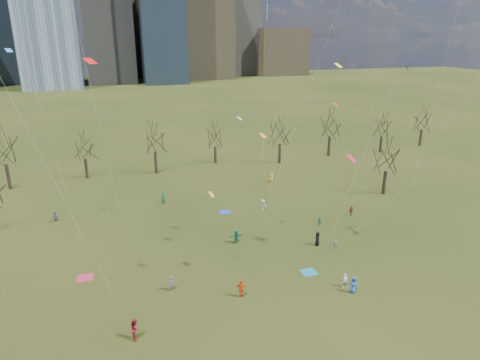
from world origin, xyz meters
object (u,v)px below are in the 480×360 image
object	(u,v)px
blanket_teal	(309,272)
person_4	(242,289)
person_2	(135,329)
blanket_crimson	(85,278)
blanket_navy	(225,212)
person_0	(354,285)
person_1	(345,280)

from	to	relation	value
blanket_teal	person_4	distance (m)	8.55
blanket_teal	person_2	distance (m)	19.17
person_4	blanket_crimson	bearing A→B (deg)	-11.34
blanket_navy	person_0	world-z (taller)	person_0
blanket_navy	person_4	xyz separation A→B (m)	(-4.28, -20.60, 0.91)
blanket_crimson	person_0	xyz separation A→B (m)	(25.14, -10.99, 0.86)
person_2	person_1	bearing A→B (deg)	-85.28
blanket_navy	person_2	bearing A→B (deg)	-121.73
blanket_navy	person_4	bearing A→B (deg)	-101.75
blanket_navy	person_1	size ratio (longest dim) A/B	1.08
blanket_teal	person_0	xyz separation A→B (m)	(2.40, -4.75, 0.86)
person_0	blanket_navy	bearing A→B (deg)	122.77
person_2	person_4	bearing A→B (deg)	-73.12
blanket_navy	person_0	distance (m)	24.17
person_2	person_4	distance (m)	10.66
blanket_teal	person_0	bearing A→B (deg)	-63.15
blanket_navy	person_0	bearing A→B (deg)	-74.71
blanket_teal	person_4	world-z (taller)	person_4
person_1	person_2	world-z (taller)	person_2
blanket_teal	person_0	size ratio (longest dim) A/B	0.91
blanket_crimson	person_4	world-z (taller)	person_4
person_1	person_2	size ratio (longest dim) A/B	0.78
blanket_teal	blanket_crimson	distance (m)	23.57
blanket_navy	person_4	distance (m)	21.06
person_0	person_1	bearing A→B (deg)	119.63
person_0	person_2	distance (m)	20.90
person_1	person_4	world-z (taller)	person_4
blanket_teal	person_1	distance (m)	4.28
blanket_navy	blanket_teal	bearing A→B (deg)	-77.94
blanket_navy	person_0	size ratio (longest dim) A/B	0.91
blanket_teal	person_2	size ratio (longest dim) A/B	0.84
person_0	person_2	size ratio (longest dim) A/B	0.93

